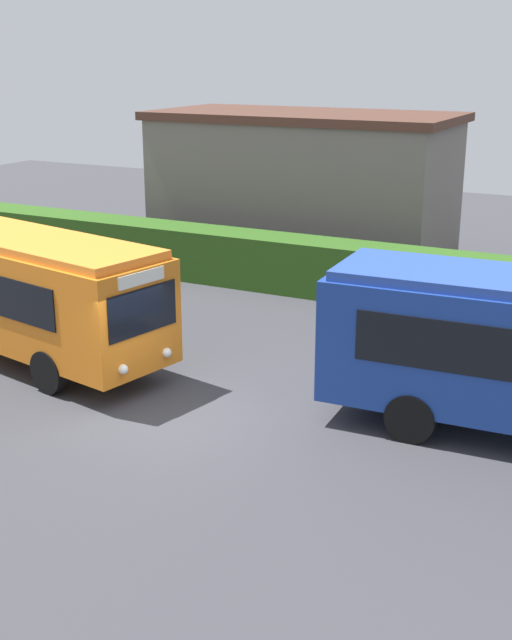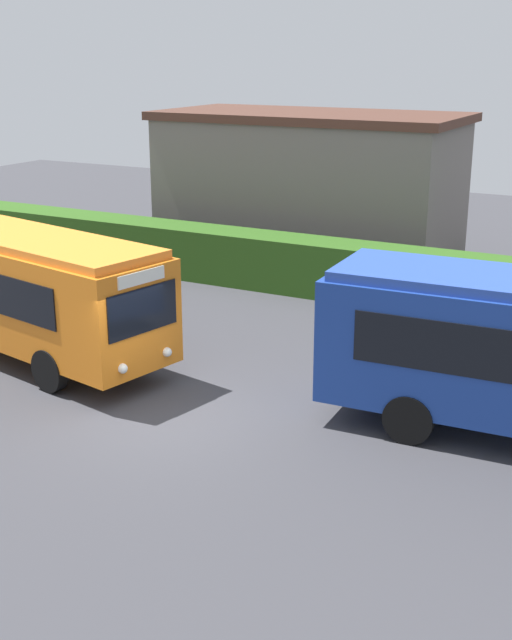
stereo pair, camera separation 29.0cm
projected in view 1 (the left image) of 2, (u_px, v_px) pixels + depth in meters
name	position (u px, v px, depth m)	size (l,w,h in m)	color
ground_plane	(165.00, 418.00, 17.45)	(64.00, 64.00, 0.00)	#38383D
bus_orange	(1.00, 282.00, 20.87)	(10.46, 4.38, 3.14)	orange
person_left	(43.00, 276.00, 24.62)	(0.40, 0.51, 1.86)	#4C6B47
person_right	(505.00, 344.00, 19.05)	(0.48, 0.50, 1.76)	#4C6B47
hedge_row	(343.00, 271.00, 25.75)	(44.00, 1.54, 1.70)	#2C551A
depot_building	(304.00, 184.00, 30.71)	(10.93, 5.41, 5.22)	slate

